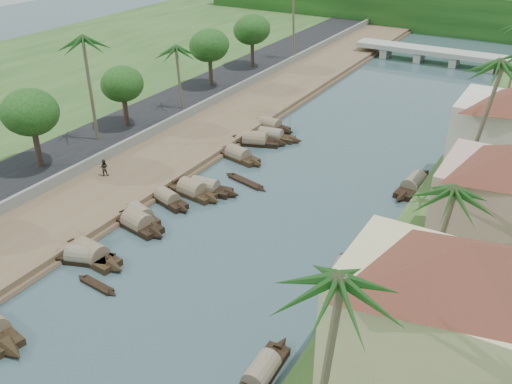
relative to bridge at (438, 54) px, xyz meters
The scene contains 34 objects.
ground 72.02m from the bridge, 90.00° to the right, with size 220.00×220.00×0.00m, color #374E52.
left_bank 54.42m from the bridge, 107.10° to the right, with size 10.00×180.00×0.80m, color brown.
right_bank 55.37m from the bridge, 69.93° to the right, with size 16.00×180.00×1.20m, color #294A1D.
road 57.49m from the bridge, 115.23° to the right, with size 8.00×180.00×1.40m, color black.
retaining_wall 55.79m from the bridge, 111.23° to the right, with size 0.40×180.00×1.10m, color gray.
treeline 28.09m from the bridge, 90.00° to the left, with size 120.00×14.00×8.00m.
bridge is the anchor object (origin of this frame).
building_near 76.54m from the bridge, 75.61° to the right, with size 14.85×14.85×10.20m.
sampan_3 74.07m from the bridge, 97.31° to the right, with size 7.14×3.70×1.94m.
sampan_4 73.43m from the bridge, 97.15° to the right, with size 7.96×2.51×2.23m.
sampan_5 67.79m from the bridge, 97.64° to the right, with size 7.24×3.01×2.25m.
sampan_6 66.73m from the bridge, 98.47° to the right, with size 6.54×3.36×1.96m.
sampan_7 63.03m from the bridge, 98.71° to the right, with size 6.84×3.23×1.85m.
sampan_8 60.36m from the bridge, 98.04° to the right, with size 7.38×2.73×2.23m.
sampan_9 59.08m from the bridge, 97.56° to the right, with size 7.91×2.33×2.00m.
sampan_10 51.18m from the bridge, 100.06° to the right, with size 7.59×3.23×2.07m.
sampan_11 46.83m from the bridge, 101.57° to the right, with size 8.13×4.29×2.29m.
sampan_12 44.45m from the bridge, 101.07° to the right, with size 8.30×2.67×1.98m.
sampan_13 41.93m from the bridge, 104.06° to the right, with size 7.30×2.51×2.00m.
sampan_14 77.62m from the bridge, 83.18° to the right, with size 1.76×7.48×1.85m.
sampan_15 65.58m from the bridge, 81.75° to the right, with size 2.04×6.56×1.80m.
sampan_16 48.60m from the bridge, 78.13° to the right, with size 2.44×8.64×2.10m.
canoe_1 75.63m from the bridge, 94.61° to the right, with size 4.36×1.12×0.70m.
canoe_2 55.27m from the bridge, 95.40° to the right, with size 5.90×2.27×0.85m.
palm_0 84.37m from the bridge, 79.67° to the right, with size 3.20×3.20×13.65m.
palm_1 67.35m from the bridge, 76.17° to the right, with size 3.20×3.20×9.91m.
palm_2 54.00m from the bridge, 73.43° to the right, with size 3.20×3.20×14.65m.
palm_5 62.24m from the bridge, 113.05° to the right, with size 3.20×3.20×13.00m.
palm_6 48.99m from the bridge, 117.01° to the right, with size 3.20×3.20×9.40m.
tree_2 69.10m from the bridge, 110.39° to the right, with size 5.54×5.54×8.09m.
tree_3 56.92m from the bridge, 115.03° to the right, with size 4.84×4.84×7.10m.
tree_4 41.46m from the bridge, 125.72° to the right, with size 5.30×5.30×7.97m.
tree_5 32.70m from the bridge, 138.07° to the right, with size 5.37×5.37×7.99m.
person_far 64.51m from the bridge, 105.89° to the right, with size 0.86×0.67×1.76m, color #323023.
Camera 1 is at (21.72, -27.31, 26.62)m, focal length 40.00 mm.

